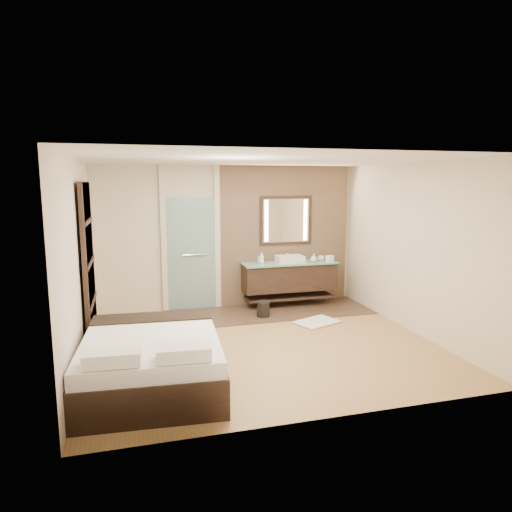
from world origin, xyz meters
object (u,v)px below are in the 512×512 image
object	(u,v)px
vanity	(289,277)
mirror_unit	(286,220)
bed	(152,361)
waste_bin	(263,309)

from	to	relation	value
vanity	mirror_unit	xyz separation A→B (m)	(0.00, 0.24, 1.07)
vanity	bed	xyz separation A→B (m)	(-2.75, -2.92, -0.26)
vanity	mirror_unit	distance (m)	1.10
vanity	mirror_unit	bearing A→B (deg)	90.00
vanity	bed	bearing A→B (deg)	-133.25
vanity	bed	world-z (taller)	vanity
mirror_unit	bed	world-z (taller)	mirror_unit
bed	waste_bin	world-z (taller)	bed
mirror_unit	bed	xyz separation A→B (m)	(-2.75, -3.16, -1.33)
vanity	bed	distance (m)	4.02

